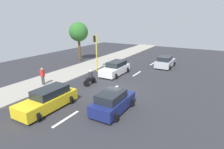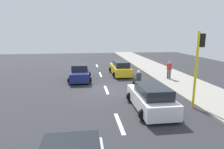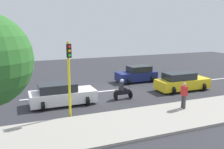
{
  "view_description": "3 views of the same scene",
  "coord_description": "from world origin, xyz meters",
  "px_view_note": "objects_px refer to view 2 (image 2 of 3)",
  "views": [
    {
      "loc": [
        -7.98,
        13.76,
        6.3
      ],
      "look_at": [
        -0.31,
        0.49,
        1.65
      ],
      "focal_mm": 29.5,
      "sensor_mm": 36.0,
      "label": 1
    },
    {
      "loc": [
        -1.6,
        -14.99,
        4.39
      ],
      "look_at": [
        0.69,
        1.74,
        0.86
      ],
      "focal_mm": 31.7,
      "sensor_mm": 36.0,
      "label": 2
    },
    {
      "loc": [
        18.52,
        -7.42,
        5.45
      ],
      "look_at": [
        0.69,
        -0.18,
        1.51
      ],
      "focal_mm": 39.61,
      "sensor_mm": 36.0,
      "label": 3
    }
  ],
  "objects_px": {
    "car_white": "(151,98)",
    "pedestrian_near_signal": "(169,69)",
    "car_yellow_cab": "(120,68)",
    "motorcycle": "(138,81)",
    "car_dark_blue": "(80,73)",
    "traffic_light_corner": "(198,59)"
  },
  "relations": [
    {
      "from": "car_yellow_cab",
      "to": "motorcycle",
      "type": "bearing_deg",
      "value": -85.59
    },
    {
      "from": "car_dark_blue",
      "to": "car_white",
      "type": "height_order",
      "value": "same"
    },
    {
      "from": "car_yellow_cab",
      "to": "motorcycle",
      "type": "xyz_separation_m",
      "value": [
        0.43,
        -5.62,
        -0.07
      ]
    },
    {
      "from": "car_dark_blue",
      "to": "traffic_light_corner",
      "type": "height_order",
      "value": "traffic_light_corner"
    },
    {
      "from": "car_white",
      "to": "traffic_light_corner",
      "type": "xyz_separation_m",
      "value": [
        2.73,
        -0.02,
        2.22
      ]
    },
    {
      "from": "car_dark_blue",
      "to": "car_white",
      "type": "bearing_deg",
      "value": -62.1
    },
    {
      "from": "car_yellow_cab",
      "to": "car_dark_blue",
      "type": "distance_m",
      "value": 4.69
    },
    {
      "from": "traffic_light_corner",
      "to": "motorcycle",
      "type": "bearing_deg",
      "value": 117.49
    },
    {
      "from": "car_yellow_cab",
      "to": "pedestrian_near_signal",
      "type": "xyz_separation_m",
      "value": [
        4.14,
        -3.04,
        0.35
      ]
    },
    {
      "from": "traffic_light_corner",
      "to": "car_dark_blue",
      "type": "bearing_deg",
      "value": 130.96
    },
    {
      "from": "car_white",
      "to": "pedestrian_near_signal",
      "type": "relative_size",
      "value": 2.63
    },
    {
      "from": "traffic_light_corner",
      "to": "pedestrian_near_signal",
      "type": "bearing_deg",
      "value": 78.6
    },
    {
      "from": "motorcycle",
      "to": "car_white",
      "type": "bearing_deg",
      "value": -95.68
    },
    {
      "from": "car_white",
      "to": "pedestrian_near_signal",
      "type": "bearing_deg",
      "value": 59.31
    },
    {
      "from": "car_dark_blue",
      "to": "pedestrian_near_signal",
      "type": "bearing_deg",
      "value": -7.11
    },
    {
      "from": "car_white",
      "to": "traffic_light_corner",
      "type": "distance_m",
      "value": 3.52
    },
    {
      "from": "car_dark_blue",
      "to": "motorcycle",
      "type": "relative_size",
      "value": 2.49
    },
    {
      "from": "car_white",
      "to": "traffic_light_corner",
      "type": "relative_size",
      "value": 0.99
    },
    {
      "from": "car_dark_blue",
      "to": "car_white",
      "type": "xyz_separation_m",
      "value": [
        4.25,
        -8.02,
        0.0
      ]
    },
    {
      "from": "motorcycle",
      "to": "car_dark_blue",
      "type": "bearing_deg",
      "value": 142.23
    },
    {
      "from": "car_yellow_cab",
      "to": "motorcycle",
      "type": "relative_size",
      "value": 2.99
    },
    {
      "from": "motorcycle",
      "to": "pedestrian_near_signal",
      "type": "distance_m",
      "value": 4.54
    }
  ]
}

